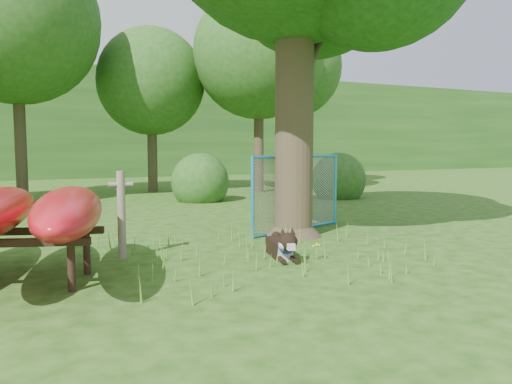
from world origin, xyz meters
name	(u,v)px	position (x,y,z in m)	size (l,w,h in m)	color
ground	(281,275)	(0.00, 0.00, 0.00)	(80.00, 80.00, 0.00)	#1F460E
wooden_post	(121,212)	(-1.72, 1.91, 0.71)	(0.36, 0.13, 1.33)	#706654
husky_dog	(282,246)	(0.48, 0.84, 0.19)	(0.51, 1.16, 0.53)	black
fence_section	(297,193)	(1.96, 2.94, 0.77)	(2.50, 0.95, 2.56)	#2A92C6
wildflower_clump	(317,246)	(0.91, 0.57, 0.20)	(0.12, 0.11, 0.25)	#568F2E
bg_tree_b	(15,21)	(-3.00, 12.00, 5.61)	(5.20, 5.20, 8.22)	#372D1E
bg_tree_c	(151,82)	(1.50, 13.00, 4.11)	(4.00, 4.00, 6.12)	#372D1E
bg_tree_d	(259,54)	(5.00, 11.00, 5.08)	(4.80, 4.80, 7.50)	#372D1E
bg_tree_e	(290,67)	(8.00, 14.00, 5.23)	(4.60, 4.60, 7.55)	#372D1E
shrub_right	(338,198)	(6.50, 8.00, 0.00)	(1.80, 1.80, 1.80)	#235019
shrub_mid	(200,201)	(2.00, 9.00, 0.00)	(1.80, 1.80, 1.80)	#235019
wooded_hillside	(71,126)	(0.00, 28.00, 3.00)	(80.00, 12.00, 6.00)	#235019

